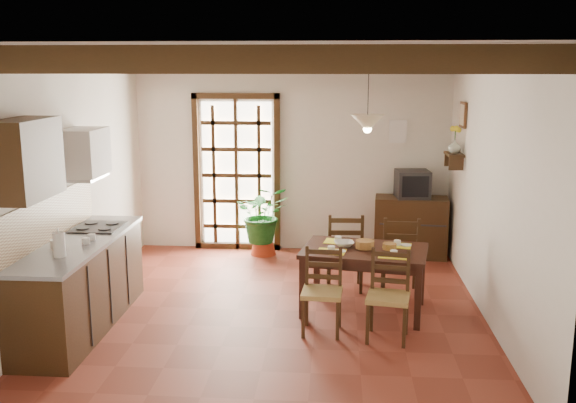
# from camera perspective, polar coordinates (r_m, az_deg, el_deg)

# --- Properties ---
(ground_plane) EXTENTS (5.00, 5.00, 0.00)m
(ground_plane) POSITION_cam_1_polar(r_m,az_deg,el_deg) (7.20, -1.05, -9.64)
(ground_plane) COLOR maroon
(room_shell) EXTENTS (4.52, 5.02, 2.81)m
(room_shell) POSITION_cam_1_polar(r_m,az_deg,el_deg) (6.75, -1.11, 4.86)
(room_shell) COLOR silver
(room_shell) RESTS_ON ground_plane
(ceiling_beams) EXTENTS (4.50, 4.34, 0.20)m
(ceiling_beams) POSITION_cam_1_polar(r_m,az_deg,el_deg) (6.70, -1.14, 12.30)
(ceiling_beams) COLOR black
(ceiling_beams) RESTS_ON room_shell
(french_door) EXTENTS (1.26, 0.11, 2.32)m
(french_door) POSITION_cam_1_polar(r_m,az_deg,el_deg) (9.34, -4.57, 2.81)
(french_door) COLOR white
(french_door) RESTS_ON ground_plane
(kitchen_counter) EXTENTS (0.64, 2.25, 1.38)m
(kitchen_counter) POSITION_cam_1_polar(r_m,az_deg,el_deg) (6.94, -17.95, -6.90)
(kitchen_counter) COLOR #301E0F
(kitchen_counter) RESTS_ON ground_plane
(upper_cabinet) EXTENTS (0.35, 0.80, 0.70)m
(upper_cabinet) POSITION_cam_1_polar(r_m,az_deg,el_deg) (6.06, -22.30, 3.51)
(upper_cabinet) COLOR #301E0F
(upper_cabinet) RESTS_ON room_shell
(range_hood) EXTENTS (0.38, 0.60, 0.54)m
(range_hood) POSITION_cam_1_polar(r_m,az_deg,el_deg) (7.20, -17.65, 4.09)
(range_hood) COLOR white
(range_hood) RESTS_ON room_shell
(counter_items) EXTENTS (0.50, 1.43, 0.25)m
(counter_items) POSITION_cam_1_polar(r_m,az_deg,el_deg) (6.89, -17.92, -2.84)
(counter_items) COLOR black
(counter_items) RESTS_ON kitchen_counter
(dining_table) EXTENTS (1.44, 1.06, 0.71)m
(dining_table) POSITION_cam_1_polar(r_m,az_deg,el_deg) (7.02, 6.82, -4.91)
(dining_table) COLOR #331810
(dining_table) RESTS_ON ground_plane
(chair_near_left) EXTENTS (0.42, 0.40, 0.86)m
(chair_near_left) POSITION_cam_1_polar(r_m,az_deg,el_deg) (6.56, 3.04, -9.33)
(chair_near_left) COLOR #A18244
(chair_near_left) RESTS_ON ground_plane
(chair_near_right) EXTENTS (0.47, 0.45, 0.88)m
(chair_near_right) POSITION_cam_1_polar(r_m,az_deg,el_deg) (6.47, 8.86, -9.70)
(chair_near_right) COLOR #A18244
(chair_near_right) RESTS_ON ground_plane
(chair_far_left) EXTENTS (0.46, 0.44, 0.95)m
(chair_far_left) POSITION_cam_1_polar(r_m,az_deg,el_deg) (7.80, 5.04, -5.65)
(chair_far_left) COLOR #A18244
(chair_far_left) RESTS_ON ground_plane
(chair_far_right) EXTENTS (0.46, 0.44, 0.95)m
(chair_far_right) POSITION_cam_1_polar(r_m,az_deg,el_deg) (7.72, 9.88, -5.95)
(chair_far_right) COLOR #A18244
(chair_far_right) RESTS_ON ground_plane
(table_setting) EXTENTS (0.96, 0.64, 0.09)m
(table_setting) POSITION_cam_1_polar(r_m,az_deg,el_deg) (7.00, 6.84, -4.24)
(table_setting) COLOR yellow
(table_setting) RESTS_ON dining_table
(table_bowl) EXTENTS (0.25, 0.25, 0.05)m
(table_bowl) POSITION_cam_1_polar(r_m,az_deg,el_deg) (7.07, 5.00, -3.76)
(table_bowl) COLOR white
(table_bowl) RESTS_ON dining_table
(sideboard) EXTENTS (1.04, 0.53, 0.85)m
(sideboard) POSITION_cam_1_polar(r_m,az_deg,el_deg) (9.23, 10.84, -2.23)
(sideboard) COLOR #301E0F
(sideboard) RESTS_ON ground_plane
(crt_tv) EXTENTS (0.48, 0.45, 0.38)m
(crt_tv) POSITION_cam_1_polar(r_m,az_deg,el_deg) (9.09, 11.00, 1.53)
(crt_tv) COLOR black
(crt_tv) RESTS_ON sideboard
(fuse_box) EXTENTS (0.25, 0.03, 0.32)m
(fuse_box) POSITION_cam_1_polar(r_m,az_deg,el_deg) (9.23, 9.74, 6.16)
(fuse_box) COLOR white
(fuse_box) RESTS_ON room_shell
(plant_pot) EXTENTS (0.36, 0.36, 0.22)m
(plant_pot) POSITION_cam_1_polar(r_m,az_deg,el_deg) (9.23, -2.21, -4.05)
(plant_pot) COLOR maroon
(plant_pot) RESTS_ON ground_plane
(potted_plant) EXTENTS (2.21, 1.99, 2.16)m
(potted_plant) POSITION_cam_1_polar(r_m,az_deg,el_deg) (9.12, -2.24, -1.27)
(potted_plant) COLOR #144C19
(potted_plant) RESTS_ON ground_plane
(wall_shelf) EXTENTS (0.20, 0.42, 0.20)m
(wall_shelf) POSITION_cam_1_polar(r_m,az_deg,el_deg) (8.48, 14.54, 3.83)
(wall_shelf) COLOR #301E0F
(wall_shelf) RESTS_ON room_shell
(shelf_vase) EXTENTS (0.15, 0.15, 0.15)m
(shelf_vase) POSITION_cam_1_polar(r_m,az_deg,el_deg) (8.46, 14.59, 4.77)
(shelf_vase) COLOR #B2BFB2
(shelf_vase) RESTS_ON wall_shelf
(shelf_flowers) EXTENTS (0.14, 0.14, 0.36)m
(shelf_flowers) POSITION_cam_1_polar(r_m,az_deg,el_deg) (8.44, 14.66, 6.16)
(shelf_flowers) COLOR yellow
(shelf_flowers) RESTS_ON shelf_vase
(framed_picture) EXTENTS (0.03, 0.32, 0.32)m
(framed_picture) POSITION_cam_1_polar(r_m,az_deg,el_deg) (8.44, 15.29, 7.44)
(framed_picture) COLOR brown
(framed_picture) RESTS_ON room_shell
(pendant_lamp) EXTENTS (0.36, 0.36, 0.84)m
(pendant_lamp) POSITION_cam_1_polar(r_m,az_deg,el_deg) (6.85, 7.08, 7.08)
(pendant_lamp) COLOR black
(pendant_lamp) RESTS_ON room_shell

